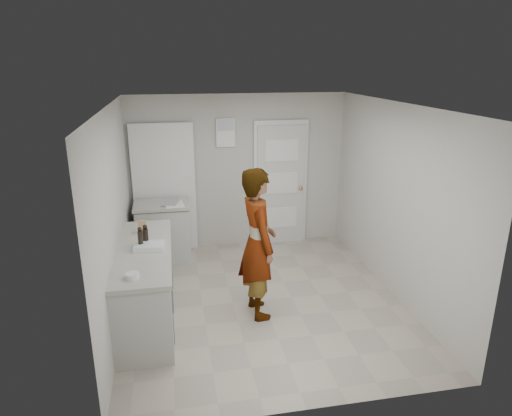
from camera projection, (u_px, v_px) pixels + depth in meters
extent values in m
plane|color=#AEA592|center=(262.00, 300.00, 5.96)|extent=(4.00, 4.00, 0.00)
plane|color=#AEABA5|center=(238.00, 172.00, 7.44)|extent=(3.50, 0.00, 3.50)
plane|color=#AEABA5|center=(312.00, 285.00, 3.71)|extent=(3.50, 0.00, 3.50)
plane|color=#AEABA5|center=(115.00, 218.00, 5.27)|extent=(0.00, 4.00, 4.00)
plane|color=#AEABA5|center=(395.00, 202.00, 5.89)|extent=(0.00, 4.00, 4.00)
plane|color=silver|center=(263.00, 105.00, 5.19)|extent=(4.00, 4.00, 0.00)
cube|color=silver|center=(281.00, 186.00, 7.58)|extent=(0.80, 0.05, 2.00)
cube|color=white|center=(280.00, 184.00, 7.60)|extent=(0.90, 0.04, 2.10)
sphere|color=#B68946|center=(301.00, 188.00, 7.61)|extent=(0.07, 0.07, 0.07)
cube|color=white|center=(226.00, 133.00, 7.18)|extent=(0.30, 0.02, 0.45)
cube|color=black|center=(165.00, 190.00, 7.27)|extent=(0.90, 0.05, 2.04)
cube|color=white|center=(165.00, 190.00, 7.24)|extent=(0.98, 0.02, 2.10)
cube|color=#B5B5B0|center=(146.00, 288.00, 5.39)|extent=(0.60, 1.90, 0.86)
cube|color=black|center=(148.00, 316.00, 5.51)|extent=(0.56, 1.86, 0.08)
cube|color=#ACA89E|center=(143.00, 251.00, 5.24)|extent=(0.64, 1.96, 0.05)
cube|color=#B5B5B0|center=(164.00, 234.00, 7.06)|extent=(0.80, 0.55, 0.86)
cube|color=black|center=(165.00, 257.00, 7.18)|extent=(0.75, 0.54, 0.08)
cube|color=#ACA89E|center=(162.00, 205.00, 6.91)|extent=(0.84, 0.61, 0.05)
imported|color=silver|center=(258.00, 243.00, 5.40)|extent=(0.52, 0.72, 1.84)
cube|color=#A48152|center=(142.00, 227.00, 5.70)|extent=(0.10, 0.06, 0.16)
cylinder|color=tan|center=(146.00, 238.00, 5.46)|extent=(0.05, 0.05, 0.07)
cylinder|color=black|center=(146.00, 237.00, 5.32)|extent=(0.06, 0.06, 0.20)
sphere|color=black|center=(145.00, 227.00, 5.28)|extent=(0.05, 0.05, 0.05)
cylinder|color=black|center=(141.00, 240.00, 5.21)|extent=(0.06, 0.06, 0.21)
sphere|color=black|center=(140.00, 229.00, 5.17)|extent=(0.05, 0.05, 0.05)
cube|color=silver|center=(149.00, 246.00, 5.24)|extent=(0.36, 0.27, 0.06)
cube|color=white|center=(150.00, 247.00, 5.24)|extent=(0.32, 0.23, 0.04)
cylinder|color=silver|center=(132.00, 276.00, 4.52)|extent=(0.14, 0.14, 0.05)
sphere|color=white|center=(130.00, 276.00, 4.51)|extent=(0.05, 0.05, 0.05)
sphere|color=white|center=(134.00, 275.00, 4.54)|extent=(0.05, 0.05, 0.05)
cube|color=white|center=(174.00, 204.00, 6.84)|extent=(0.30, 0.37, 0.01)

